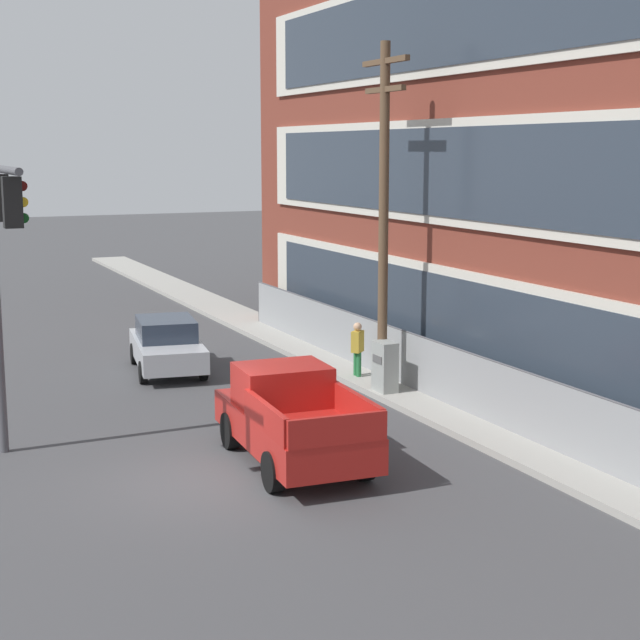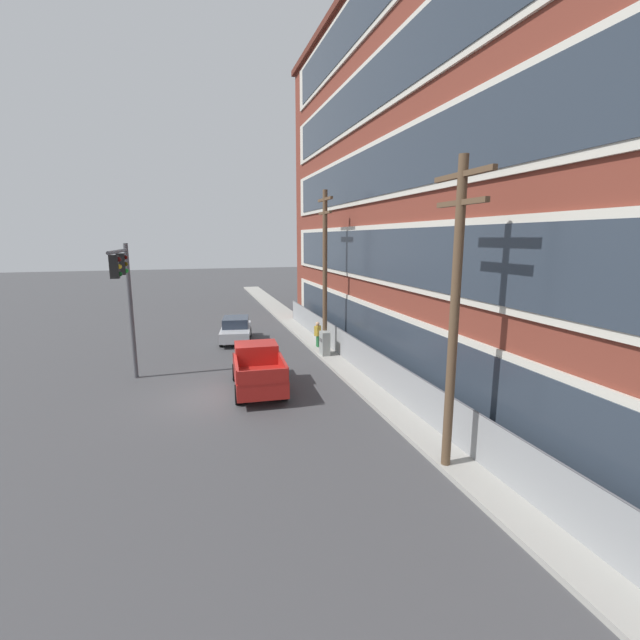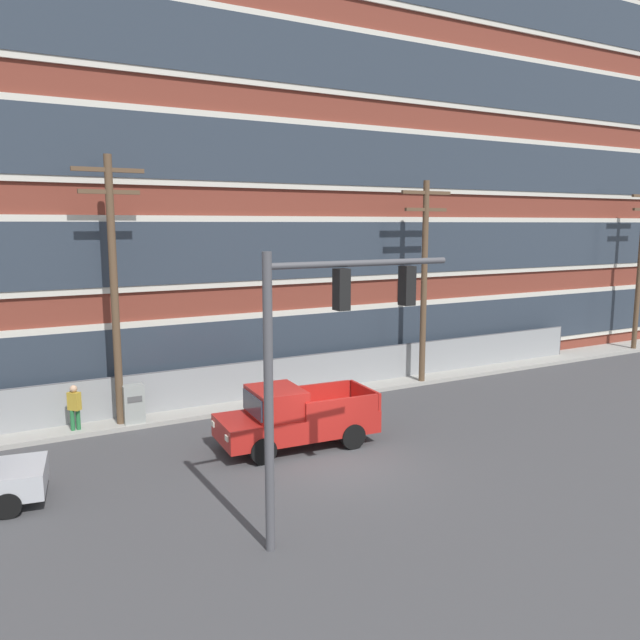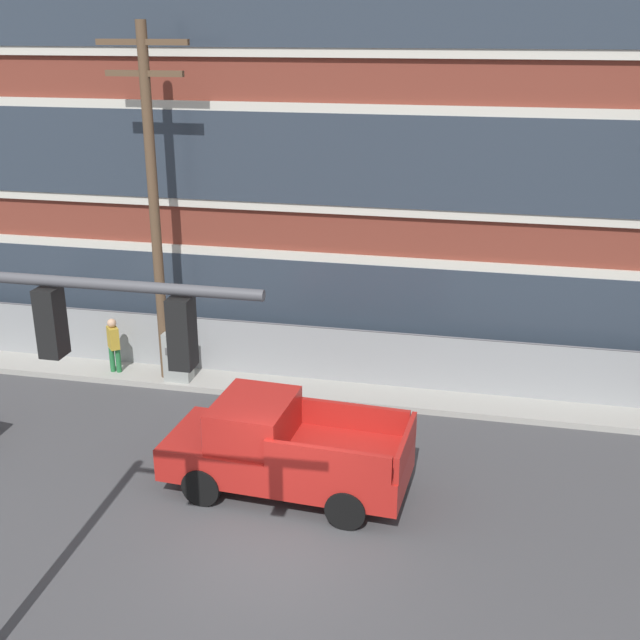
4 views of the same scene
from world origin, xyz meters
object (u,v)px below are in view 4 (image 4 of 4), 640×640
object	(u,v)px
electrical_cabinet	(178,359)
utility_pole_near_corner	(153,197)
traffic_signal_mast	(27,396)
pickup_truck_red	(282,449)
pedestrian_near_cabinet	(114,344)

from	to	relation	value
electrical_cabinet	utility_pole_near_corner	bearing A→B (deg)	162.09
traffic_signal_mast	pickup_truck_red	xyz separation A→B (m)	(1.99, 5.40, -3.54)
pickup_truck_red	electrical_cabinet	size ratio (longest dim) A/B	3.43
traffic_signal_mast	pickup_truck_red	distance (m)	6.76
utility_pole_near_corner	electrical_cabinet	bearing A→B (deg)	-17.91
pickup_truck_red	electrical_cabinet	world-z (taller)	pickup_truck_red
traffic_signal_mast	utility_pole_near_corner	xyz separation A→B (m)	(-2.43, 9.90, 0.56)
traffic_signal_mast	pedestrian_near_cabinet	size ratio (longest dim) A/B	3.79
pedestrian_near_cabinet	utility_pole_near_corner	bearing A→B (deg)	-0.01
traffic_signal_mast	utility_pole_near_corner	size ratio (longest dim) A/B	0.70
utility_pole_near_corner	electrical_cabinet	xyz separation A→B (m)	(0.43, -0.14, -4.29)
pickup_truck_red	utility_pole_near_corner	bearing A→B (deg)	134.49
traffic_signal_mast	pickup_truck_red	world-z (taller)	traffic_signal_mast
pickup_truck_red	electrical_cabinet	xyz separation A→B (m)	(-3.99, 4.36, -0.19)
utility_pole_near_corner	pickup_truck_red	bearing A→B (deg)	-45.51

